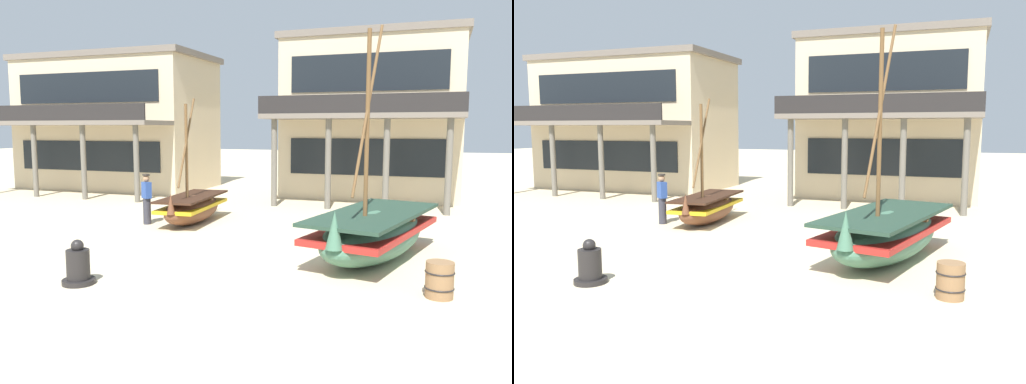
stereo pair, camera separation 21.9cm
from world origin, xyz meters
TOP-DOWN VIEW (x-y plane):
  - ground_plane at (0.00, 0.00)m, footprint 120.00×120.00m
  - fishing_boat_near_left at (-2.98, 2.91)m, footprint 1.64×3.77m
  - fishing_boat_centre_large at (3.42, -0.03)m, footprint 2.96×5.17m
  - fisherman_by_hull at (-4.29, 2.14)m, footprint 0.42×0.39m
  - capstan_winch at (-2.06, -4.17)m, footprint 0.68×0.68m
  - wooden_barrel at (4.98, -2.60)m, footprint 0.56×0.56m
  - harbor_building_main at (1.85, 12.27)m, footprint 8.15×8.04m
  - harbor_building_annex at (-11.56, 11.26)m, footprint 10.00×8.00m

SIDE VIEW (x-z plane):
  - ground_plane at x=0.00m, z-range 0.00..0.00m
  - wooden_barrel at x=4.98m, z-range 0.00..0.70m
  - capstan_winch at x=-2.06m, z-range -0.10..0.83m
  - fishing_boat_near_left at x=-2.98m, z-range -1.58..2.63m
  - fishing_boat_centre_large at x=3.42m, z-range -2.17..3.47m
  - fisherman_by_hull at x=-4.29m, z-range -0.01..1.68m
  - harbor_building_annex at x=-11.56m, z-range 0.01..6.98m
  - harbor_building_main at x=1.85m, z-range 0.01..7.46m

